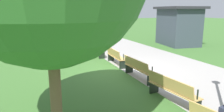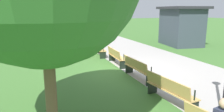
{
  "view_description": "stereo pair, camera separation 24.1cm",
  "coord_description": "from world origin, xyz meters",
  "px_view_note": "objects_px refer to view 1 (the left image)",
  "views": [
    {
      "loc": [
        9.04,
        -4.34,
        2.93
      ],
      "look_at": [
        -0.0,
        -0.8,
        0.8
      ],
      "focal_mm": 33.87,
      "sensor_mm": 36.0,
      "label": 1
    },
    {
      "loc": [
        9.13,
        -4.12,
        2.93
      ],
      "look_at": [
        -0.0,
        -0.8,
        0.8
      ],
      "focal_mm": 33.87,
      "sensor_mm": 36.0,
      "label": 2
    }
  ],
  "objects_px": {
    "bench_1": "(69,39)",
    "kiosk": "(178,26)",
    "bench_2": "(82,43)",
    "bench_4": "(115,56)",
    "bench_3": "(98,48)",
    "bench_0": "(56,36)",
    "bench_5": "(138,68)",
    "bench_6": "(171,89)"
  },
  "relations": [
    {
      "from": "bench_1",
      "to": "kiosk",
      "type": "xyz_separation_m",
      "value": [
        3.36,
        8.61,
        1.15
      ]
    },
    {
      "from": "bench_2",
      "to": "kiosk",
      "type": "bearing_deg",
      "value": 94.82
    },
    {
      "from": "bench_2",
      "to": "bench_5",
      "type": "height_order",
      "value": "same"
    },
    {
      "from": "kiosk",
      "to": "bench_1",
      "type": "bearing_deg",
      "value": -103.97
    },
    {
      "from": "kiosk",
      "to": "bench_5",
      "type": "bearing_deg",
      "value": -40.1
    },
    {
      "from": "bench_2",
      "to": "kiosk",
      "type": "height_order",
      "value": "kiosk"
    },
    {
      "from": "bench_1",
      "to": "bench_6",
      "type": "bearing_deg",
      "value": 19.51
    },
    {
      "from": "bench_0",
      "to": "bench_5",
      "type": "bearing_deg",
      "value": 28.18
    },
    {
      "from": "bench_5",
      "to": "bench_3",
      "type": "bearing_deg",
      "value": 179.99
    },
    {
      "from": "bench_4",
      "to": "bench_6",
      "type": "height_order",
      "value": "same"
    },
    {
      "from": "bench_0",
      "to": "bench_4",
      "type": "xyz_separation_m",
      "value": [
        10.09,
        1.93,
        0.0
      ]
    },
    {
      "from": "bench_1",
      "to": "kiosk",
      "type": "relative_size",
      "value": 0.48
    },
    {
      "from": "bench_1",
      "to": "kiosk",
      "type": "bearing_deg",
      "value": 83.88
    },
    {
      "from": "bench_3",
      "to": "bench_4",
      "type": "bearing_deg",
      "value": 10.83
    },
    {
      "from": "bench_6",
      "to": "kiosk",
      "type": "bearing_deg",
      "value": 134.41
    },
    {
      "from": "bench_4",
      "to": "kiosk",
      "type": "xyz_separation_m",
      "value": [
        -4.27,
        7.45,
        1.15
      ]
    },
    {
      "from": "bench_2",
      "to": "bench_1",
      "type": "bearing_deg",
      "value": -156.18
    },
    {
      "from": "bench_3",
      "to": "bench_5",
      "type": "distance_m",
      "value": 5.15
    },
    {
      "from": "bench_1",
      "to": "bench_6",
      "type": "relative_size",
      "value": 1.01
    },
    {
      "from": "bench_5",
      "to": "bench_6",
      "type": "bearing_deg",
      "value": -6.49
    },
    {
      "from": "bench_2",
      "to": "bench_4",
      "type": "distance_m",
      "value": 5.15
    },
    {
      "from": "bench_0",
      "to": "bench_6",
      "type": "relative_size",
      "value": 1.0
    },
    {
      "from": "bench_0",
      "to": "bench_4",
      "type": "distance_m",
      "value": 10.27
    },
    {
      "from": "bench_0",
      "to": "kiosk",
      "type": "distance_m",
      "value": 11.1
    },
    {
      "from": "bench_1",
      "to": "bench_6",
      "type": "xyz_separation_m",
      "value": [
        12.78,
        0.97,
        0.0
      ]
    },
    {
      "from": "bench_2",
      "to": "bench_4",
      "type": "relative_size",
      "value": 1.02
    },
    {
      "from": "bench_3",
      "to": "bench_4",
      "type": "xyz_separation_m",
      "value": [
        2.57,
        0.19,
        0.0
      ]
    },
    {
      "from": "bench_2",
      "to": "bench_6",
      "type": "distance_m",
      "value": 10.27
    },
    {
      "from": "bench_0",
      "to": "bench_2",
      "type": "relative_size",
      "value": 1.0
    },
    {
      "from": "kiosk",
      "to": "bench_3",
      "type": "bearing_deg",
      "value": -70.14
    },
    {
      "from": "bench_0",
      "to": "bench_3",
      "type": "relative_size",
      "value": 1.0
    },
    {
      "from": "bench_4",
      "to": "bench_3",
      "type": "bearing_deg",
      "value": -173.51
    },
    {
      "from": "bench_1",
      "to": "bench_4",
      "type": "relative_size",
      "value": 1.02
    },
    {
      "from": "bench_2",
      "to": "kiosk",
      "type": "relative_size",
      "value": 0.48
    },
    {
      "from": "bench_1",
      "to": "bench_5",
      "type": "height_order",
      "value": "same"
    },
    {
      "from": "bench_6",
      "to": "bench_3",
      "type": "bearing_deg",
      "value": 173.49
    },
    {
      "from": "bench_5",
      "to": "kiosk",
      "type": "bearing_deg",
      "value": 130.4
    },
    {
      "from": "bench_6",
      "to": "kiosk",
      "type": "relative_size",
      "value": 0.47
    },
    {
      "from": "bench_3",
      "to": "kiosk",
      "type": "relative_size",
      "value": 0.47
    },
    {
      "from": "bench_0",
      "to": "bench_2",
      "type": "xyz_separation_m",
      "value": [
        4.97,
        1.34,
        0.0
      ]
    },
    {
      "from": "bench_3",
      "to": "kiosk",
      "type": "bearing_deg",
      "value": 109.03
    },
    {
      "from": "bench_0",
      "to": "kiosk",
      "type": "height_order",
      "value": "kiosk"
    }
  ]
}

